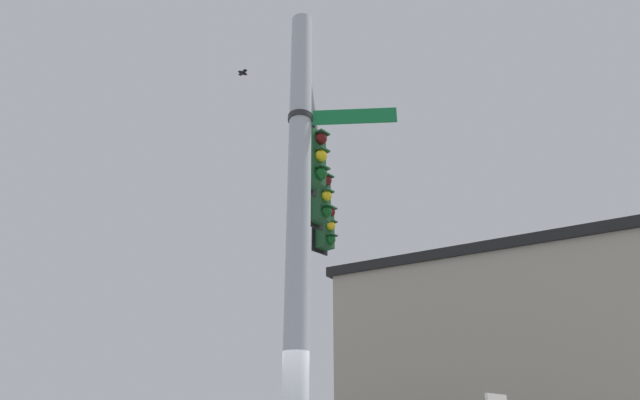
% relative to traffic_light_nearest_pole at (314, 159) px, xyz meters
% --- Properties ---
extents(signal_pole, '(0.30, 0.30, 7.36)m').
position_rel_traffic_light_nearest_pole_xyz_m(signal_pole, '(1.69, 1.29, -2.45)').
color(signal_pole, '#ADB2B7').
rests_on(signal_pole, ground).
extents(mast_arm, '(5.02, 3.95, 0.15)m').
position_rel_traffic_light_nearest_pole_xyz_m(mast_arm, '(-0.77, -0.62, 0.77)').
color(mast_arm, '#ADB2B7').
extents(traffic_light_nearest_pole, '(0.54, 0.49, 1.31)m').
position_rel_traffic_light_nearest_pole_xyz_m(traffic_light_nearest_pole, '(0.00, 0.00, 0.00)').
color(traffic_light_nearest_pole, black).
extents(traffic_light_mid_inner, '(0.54, 0.49, 1.31)m').
position_rel_traffic_light_nearest_pole_xyz_m(traffic_light_mid_inner, '(-1.37, -1.06, 0.00)').
color(traffic_light_mid_inner, black).
extents(traffic_light_mid_outer, '(0.54, 0.49, 1.31)m').
position_rel_traffic_light_nearest_pole_xyz_m(traffic_light_mid_outer, '(-2.74, -2.13, 0.00)').
color(traffic_light_mid_outer, black).
extents(street_name_sign, '(0.99, 1.22, 0.22)m').
position_rel_traffic_light_nearest_pole_xyz_m(street_name_sign, '(1.48, 1.56, -0.52)').
color(street_name_sign, '#147238').
extents(bird_flying, '(0.27, 0.37, 0.09)m').
position_rel_traffic_light_nearest_pole_xyz_m(bird_flying, '(-0.62, -3.04, 3.81)').
color(bird_flying, black).
extents(storefront_building, '(8.30, 10.58, 6.48)m').
position_rel_traffic_light_nearest_pole_xyz_m(storefront_building, '(-10.09, -1.00, -2.88)').
color(storefront_building, '#A89E89').
rests_on(storefront_building, ground).
extents(tree_by_storefront, '(3.64, 3.64, 5.66)m').
position_rel_traffic_light_nearest_pole_xyz_m(tree_by_storefront, '(-9.68, -1.08, -2.30)').
color(tree_by_storefront, '#4C3823').
rests_on(tree_by_storefront, ground).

